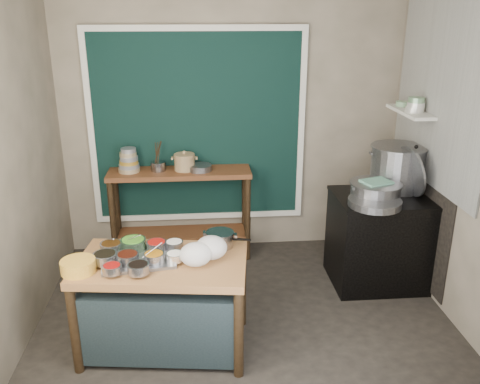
{
  "coord_description": "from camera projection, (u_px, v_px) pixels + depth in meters",
  "views": [
    {
      "loc": [
        -0.36,
        -3.69,
        2.51
      ],
      "look_at": [
        -0.02,
        0.25,
        1.07
      ],
      "focal_mm": 38.0,
      "sensor_mm": 36.0,
      "label": 1
    }
  ],
  "objects": [
    {
      "name": "floor",
      "position": [
        245.0,
        320.0,
        4.34
      ],
      "size": [
        3.5,
        3.0,
        0.02
      ],
      "primitive_type": "cube",
      "color": "#2D2722",
      "rests_on": "ground"
    },
    {
      "name": "back_wall",
      "position": [
        231.0,
        121.0,
        5.28
      ],
      "size": [
        3.5,
        0.02,
        2.8
      ],
      "primitive_type": "cube",
      "color": "gray",
      "rests_on": "floor"
    },
    {
      "name": "left_wall",
      "position": [
        7.0,
        168.0,
        3.72
      ],
      "size": [
        0.02,
        3.0,
        2.8
      ],
      "primitive_type": "cube",
      "color": "gray",
      "rests_on": "floor"
    },
    {
      "name": "right_wall",
      "position": [
        467.0,
        157.0,
        4.01
      ],
      "size": [
        0.02,
        3.0,
        2.8
      ],
      "primitive_type": "cube",
      "color": "gray",
      "rests_on": "floor"
    },
    {
      "name": "curtain_panel",
      "position": [
        198.0,
        127.0,
        5.23
      ],
      "size": [
        2.1,
        0.02,
        1.9
      ],
      "primitive_type": "cube",
      "color": "black",
      "rests_on": "back_wall"
    },
    {
      "name": "curtain_frame",
      "position": [
        198.0,
        128.0,
        5.22
      ],
      "size": [
        2.22,
        0.03,
        2.02
      ],
      "primitive_type": null,
      "color": "beige",
      "rests_on": "back_wall"
    },
    {
      "name": "tile_panel",
      "position": [
        440.0,
        89.0,
        4.37
      ],
      "size": [
        0.02,
        1.7,
        1.7
      ],
      "primitive_type": "cube",
      "color": "#B2B2AA",
      "rests_on": "right_wall"
    },
    {
      "name": "soot_patch",
      "position": [
        419.0,
        209.0,
        4.85
      ],
      "size": [
        0.01,
        1.3,
        1.3
      ],
      "primitive_type": "cube",
      "color": "black",
      "rests_on": "right_wall"
    },
    {
      "name": "wall_shelf",
      "position": [
        411.0,
        112.0,
        4.72
      ],
      "size": [
        0.22,
        0.7,
        0.03
      ],
      "primitive_type": "cube",
      "color": "beige",
      "rests_on": "right_wall"
    },
    {
      "name": "prep_table",
      "position": [
        164.0,
        304.0,
        3.88
      ],
      "size": [
        1.33,
        0.87,
        0.75
      ],
      "primitive_type": "cube",
      "rotation": [
        0.0,
        0.0,
        -0.12
      ],
      "color": "brown",
      "rests_on": "floor"
    },
    {
      "name": "back_counter",
      "position": [
        181.0,
        214.0,
        5.33
      ],
      "size": [
        1.45,
        0.4,
        0.95
      ],
      "primitive_type": "cube",
      "color": "brown",
      "rests_on": "floor"
    },
    {
      "name": "stove_block",
      "position": [
        381.0,
        241.0,
        4.82
      ],
      "size": [
        0.9,
        0.68,
        0.85
      ],
      "primitive_type": "cube",
      "color": "black",
      "rests_on": "floor"
    },
    {
      "name": "stove_top",
      "position": [
        385.0,
        198.0,
        4.67
      ],
      "size": [
        0.92,
        0.69,
        0.03
      ],
      "primitive_type": "cube",
      "color": "black",
      "rests_on": "stove_block"
    },
    {
      "name": "condiment_tray",
      "position": [
        138.0,
        260.0,
        3.74
      ],
      "size": [
        0.58,
        0.45,
        0.02
      ],
      "primitive_type": "cube",
      "rotation": [
        0.0,
        0.0,
        0.15
      ],
      "color": "gray",
      "rests_on": "prep_table"
    },
    {
      "name": "condiment_bowls",
      "position": [
        135.0,
        254.0,
        3.73
      ],
      "size": [
        0.65,
        0.56,
        0.08
      ],
      "color": "gray",
      "rests_on": "condiment_tray"
    },
    {
      "name": "yellow_basin",
      "position": [
        78.0,
        266.0,
        3.57
      ],
      "size": [
        0.25,
        0.25,
        0.09
      ],
      "primitive_type": "cylinder",
      "rotation": [
        0.0,
        0.0,
        0.02
      ],
      "color": "gold",
      "rests_on": "prep_table"
    },
    {
      "name": "saucepan",
      "position": [
        220.0,
        239.0,
        3.96
      ],
      "size": [
        0.27,
        0.27,
        0.12
      ],
      "primitive_type": null,
      "rotation": [
        0.0,
        0.0,
        -0.26
      ],
      "color": "gray",
      "rests_on": "prep_table"
    },
    {
      "name": "plastic_bag_a",
      "position": [
        196.0,
        254.0,
        3.66
      ],
      "size": [
        0.24,
        0.21,
        0.18
      ],
      "primitive_type": "ellipsoid",
      "rotation": [
        0.0,
        0.0,
        -0.05
      ],
      "color": "white",
      "rests_on": "prep_table"
    },
    {
      "name": "plastic_bag_b",
      "position": [
        211.0,
        248.0,
        3.75
      ],
      "size": [
        0.28,
        0.25,
        0.18
      ],
      "primitive_type": "ellipsoid",
      "rotation": [
        0.0,
        0.0,
        -0.24
      ],
      "color": "white",
      "rests_on": "prep_table"
    },
    {
      "name": "bowl_stack",
      "position": [
        129.0,
        161.0,
        5.1
      ],
      "size": [
        0.22,
        0.22,
        0.24
      ],
      "color": "tan",
      "rests_on": "back_counter"
    },
    {
      "name": "utensil_cup",
      "position": [
        158.0,
        166.0,
        5.15
      ],
      "size": [
        0.17,
        0.17,
        0.09
      ],
      "primitive_type": "cylinder",
      "rotation": [
        0.0,
        0.0,
        0.09
      ],
      "color": "gray",
      "rests_on": "back_counter"
    },
    {
      "name": "ceramic_crock",
      "position": [
        185.0,
        163.0,
        5.16
      ],
      "size": [
        0.23,
        0.23,
        0.15
      ],
      "primitive_type": null,
      "rotation": [
        0.0,
        0.0,
        -0.04
      ],
      "color": "#8D6E4D",
      "rests_on": "back_counter"
    },
    {
      "name": "wide_bowl",
      "position": [
        200.0,
        168.0,
        5.16
      ],
      "size": [
        0.27,
        0.27,
        0.06
      ],
      "primitive_type": "cylinder",
      "rotation": [
        0.0,
        0.0,
        -0.12
      ],
      "color": "gray",
      "rests_on": "back_counter"
    },
    {
      "name": "stock_pot",
      "position": [
        397.0,
        167.0,
        4.8
      ],
      "size": [
        0.54,
        0.54,
        0.42
      ],
      "primitive_type": null,
      "rotation": [
        0.0,
        0.0,
        0.01
      ],
      "color": "gray",
      "rests_on": "stove_top"
    },
    {
      "name": "pot_lid",
      "position": [
        411.0,
        171.0,
        4.61
      ],
      "size": [
        0.17,
        0.49,
        0.48
      ],
      "primitive_type": "cylinder",
      "rotation": [
        0.0,
        1.36,
        0.1
      ],
      "color": "gray",
      "rests_on": "stove_top"
    },
    {
      "name": "steamer",
      "position": [
        376.0,
        191.0,
        4.57
      ],
      "size": [
        0.59,
        0.59,
        0.15
      ],
      "primitive_type": null,
      "rotation": [
        0.0,
        0.0,
        0.26
      ],
      "color": "gray",
      "rests_on": "stove_top"
    },
    {
      "name": "green_cloth",
      "position": [
        376.0,
        182.0,
        4.54
      ],
      "size": [
        0.3,
        0.26,
        0.02
      ],
      "primitive_type": "cube",
      "rotation": [
        0.0,
        0.0,
        0.33
      ],
      "color": "#609C82",
      "rests_on": "steamer"
    },
    {
      "name": "shallow_pan",
      "position": [
        375.0,
        203.0,
        4.43
      ],
      "size": [
        0.49,
        0.49,
        0.06
      ],
      "primitive_type": "cylinder",
      "rotation": [
        0.0,
        0.0,
        -0.05
      ],
      "color": "gray",
      "rests_on": "stove_top"
    },
    {
      "name": "shelf_bowl_stack",
      "position": [
        416.0,
        105.0,
        4.61
      ],
      "size": [
        0.17,
        0.17,
        0.14
      ],
      "color": "silver",
      "rests_on": "wall_shelf"
    },
    {
      "name": "shelf_bowl_green",
      "position": [
        403.0,
        104.0,
        4.9
      ],
      "size": [
        0.15,
        0.15,
        0.05
      ],
      "primitive_type": "cylinder",
      "rotation": [
        0.0,
        0.0,
        -0.12
      ],
      "color": "gray",
      "rests_on": "wall_shelf"
    }
  ]
}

